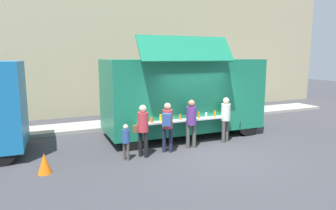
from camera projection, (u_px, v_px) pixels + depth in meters
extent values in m
plane|color=#38383D|center=(214.00, 154.00, 9.31)|extent=(60.00, 60.00, 0.00)
cube|color=#9E998E|center=(69.00, 128.00, 12.36)|extent=(28.00, 1.60, 0.15)
cube|color=tan|center=(76.00, 25.00, 15.53)|extent=(32.00, 2.40, 9.39)
cube|color=#197855|center=(183.00, 94.00, 11.40)|extent=(6.00, 2.57, 2.65)
cube|color=#197855|center=(187.00, 49.00, 9.53)|extent=(3.28, 0.73, 0.84)
cube|color=black|center=(182.00, 89.00, 10.07)|extent=(3.11, 0.18, 1.19)
cube|color=#B7B7BC|center=(184.00, 120.00, 10.05)|extent=(3.28, 0.43, 0.05)
cylinder|color=orange|center=(152.00, 120.00, 9.51)|extent=(0.08, 0.08, 0.18)
cylinder|color=yellow|center=(161.00, 118.00, 9.72)|extent=(0.08, 0.08, 0.23)
cylinder|color=black|center=(170.00, 117.00, 9.83)|extent=(0.07, 0.07, 0.22)
cylinder|color=orange|center=(180.00, 117.00, 9.94)|extent=(0.07, 0.07, 0.19)
cylinder|color=black|center=(189.00, 115.00, 10.13)|extent=(0.07, 0.07, 0.24)
cylinder|color=orange|center=(199.00, 115.00, 10.18)|extent=(0.06, 0.06, 0.24)
cylinder|color=white|center=(206.00, 115.00, 10.36)|extent=(0.07, 0.07, 0.18)
cylinder|color=orange|center=(215.00, 114.00, 10.48)|extent=(0.07, 0.07, 0.22)
cube|color=black|center=(245.00, 79.00, 12.45)|extent=(0.13, 2.06, 1.16)
cylinder|color=black|center=(217.00, 114.00, 13.43)|extent=(0.90, 0.28, 0.90)
cylinder|color=black|center=(247.00, 124.00, 11.50)|extent=(0.90, 0.28, 0.90)
cylinder|color=black|center=(119.00, 123.00, 11.68)|extent=(0.90, 0.28, 0.90)
cylinder|color=black|center=(134.00, 136.00, 9.75)|extent=(0.90, 0.28, 0.90)
cube|color=black|center=(21.00, 91.00, 9.22)|extent=(0.18, 1.97, 1.04)
cylinder|color=black|center=(10.00, 133.00, 10.27)|extent=(0.84, 0.26, 0.84)
cylinder|color=black|center=(1.00, 151.00, 8.28)|extent=(0.84, 0.26, 0.84)
cone|color=orange|center=(44.00, 163.00, 7.72)|extent=(0.36, 0.36, 0.55)
cylinder|color=#2B6334|center=(223.00, 108.00, 15.10)|extent=(0.60, 0.60, 0.92)
cylinder|color=#494B45|center=(188.00, 136.00, 9.88)|extent=(0.13, 0.13, 0.80)
cylinder|color=#494B45|center=(194.00, 136.00, 9.92)|extent=(0.13, 0.13, 0.80)
cylinder|color=#542D77|center=(191.00, 116.00, 9.79)|extent=(0.33, 0.33, 0.61)
sphere|color=#A46E4E|center=(191.00, 103.00, 9.72)|extent=(0.23, 0.23, 0.23)
cylinder|color=#1D2138|center=(164.00, 140.00, 9.48)|extent=(0.13, 0.13, 0.79)
cylinder|color=#1D2138|center=(171.00, 140.00, 9.46)|extent=(0.13, 0.13, 0.79)
cylinder|color=#A9393F|center=(167.00, 119.00, 9.35)|extent=(0.33, 0.33, 0.60)
sphere|color=tan|center=(167.00, 106.00, 9.29)|extent=(0.22, 0.22, 0.22)
cube|color=#2D4B8C|center=(167.00, 120.00, 9.10)|extent=(0.32, 0.28, 0.39)
cylinder|color=black|center=(140.00, 144.00, 9.07)|extent=(0.13, 0.13, 0.79)
cylinder|color=black|center=(146.00, 145.00, 8.96)|extent=(0.13, 0.13, 0.79)
cylinder|color=#BB373E|center=(143.00, 122.00, 8.91)|extent=(0.33, 0.33, 0.60)
sphere|color=beige|center=(143.00, 109.00, 8.84)|extent=(0.22, 0.22, 0.22)
cube|color=brown|center=(136.00, 129.00, 9.08)|extent=(0.22, 0.24, 0.23)
cylinder|color=#4A4645|center=(223.00, 132.00, 10.52)|extent=(0.13, 0.13, 0.80)
cylinder|color=#4A4645|center=(227.00, 131.00, 10.67)|extent=(0.13, 0.13, 0.80)
cylinder|color=silver|center=(226.00, 112.00, 10.48)|extent=(0.33, 0.33, 0.60)
sphere|color=beige|center=(226.00, 101.00, 10.41)|extent=(0.22, 0.22, 0.22)
cylinder|color=#4F4640|center=(124.00, 151.00, 8.79)|extent=(0.08, 0.08, 0.53)
cylinder|color=#4F4640|center=(128.00, 152.00, 8.71)|extent=(0.08, 0.08, 0.53)
cylinder|color=#2D4D8C|center=(126.00, 136.00, 8.68)|extent=(0.22, 0.22, 0.40)
sphere|color=beige|center=(126.00, 127.00, 8.63)|extent=(0.15, 0.15, 0.15)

